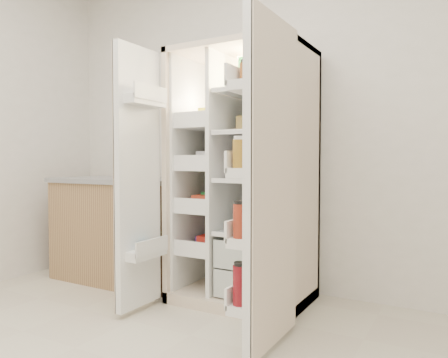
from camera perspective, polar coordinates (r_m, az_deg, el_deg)
The scene contains 5 objects.
wall_back at distance 3.41m, azimuth 6.00°, elevation 8.16°, with size 4.00×0.02×2.70m, color white.
refrigerator at distance 3.09m, azimuth 3.29°, elevation -2.45°, with size 0.92×0.70×1.80m.
freezer_door at distance 2.87m, azimuth -11.45°, elevation 0.03°, with size 0.15×0.40×1.72m.
fridge_door at distance 2.26m, azimuth 5.99°, elevation -1.01°, with size 0.17×0.58×1.72m.
kitchen_counter at distance 3.72m, azimuth -13.35°, elevation -6.52°, with size 1.19×0.63×0.87m.
Camera 1 is at (1.37, -1.10, 1.01)m, focal length 34.00 mm.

